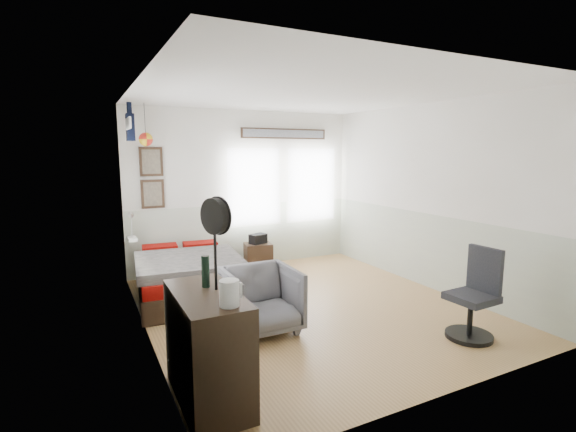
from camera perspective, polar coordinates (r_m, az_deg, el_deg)
name	(u,v)px	position (r m, az deg, el deg)	size (l,w,h in m)	color
ground_plane	(309,307)	(5.57, 2.84, -12.33)	(4.00, 4.50, 0.01)	#A67847
room_shell	(297,182)	(5.34, 1.24, 4.61)	(4.02, 4.52, 2.71)	silver
wall_decor	(183,145)	(6.64, -14.12, 9.37)	(3.55, 1.32, 1.44)	#372317
bed	(188,276)	(6.03, -13.55, -7.96)	(1.48, 1.97, 0.59)	#302115
dresser	(208,347)	(3.56, -10.93, -17.15)	(0.48, 1.00, 0.90)	#302115
armchair	(262,300)	(4.76, -3.64, -11.35)	(0.77, 0.79, 0.72)	slate
nightstand	(258,256)	(7.22, -4.09, -5.50)	(0.45, 0.36, 0.45)	#302115
task_chair	(474,301)	(5.01, 24.15, -10.61)	(0.49, 0.49, 0.99)	black
kettle	(229,293)	(3.06, -8.01, -10.40)	(0.17, 0.14, 0.19)	silver
bottle	(206,271)	(3.49, -11.21, -7.44)	(0.07, 0.07, 0.26)	black
stand_fan	(216,218)	(3.31, -9.87, -0.25)	(0.18, 0.29, 0.75)	black
black_bag	(258,239)	(7.15, -4.12, -3.13)	(0.28, 0.18, 0.16)	black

